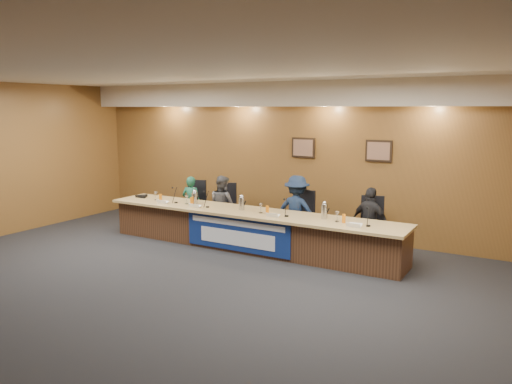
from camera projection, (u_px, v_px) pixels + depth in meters
floor at (167, 286)px, 7.55m from camera, size 10.00×10.00×0.00m
ceiling at (160, 70)px, 7.02m from camera, size 10.00×8.00×0.04m
wall_back at (287, 158)px, 10.69m from camera, size 10.00×0.04×3.20m
soffit at (282, 94)px, 10.26m from camera, size 10.00×0.50×0.50m
dais_body at (249, 231)px, 9.54m from camera, size 6.00×0.80×0.70m
dais_top at (247, 212)px, 9.43m from camera, size 6.10×0.95×0.05m
banner at (237, 234)px, 9.18m from camera, size 2.20×0.02×0.65m
banner_text_upper at (237, 223)px, 9.14m from camera, size 2.00×0.01×0.10m
banner_text_lower at (237, 238)px, 9.18m from camera, size 1.60×0.01×0.28m
wall_photo_left at (303, 148)px, 10.43m from camera, size 0.52×0.04×0.42m
wall_photo_right at (379, 151)px, 9.63m from camera, size 0.52×0.04×0.42m
panelist_a at (191, 203)px, 10.97m from camera, size 0.49×0.37×1.20m
panelist_b at (223, 205)px, 10.56m from camera, size 0.75×0.67×1.27m
panelist_c at (297, 211)px, 9.69m from camera, size 0.93×0.57×1.39m
panelist_d at (370, 222)px, 8.97m from camera, size 0.80×0.50×1.27m
office_chair_a at (194, 208)px, 11.08m from camera, size 0.61×0.61×0.08m
office_chair_b at (225, 212)px, 10.67m from camera, size 0.63×0.63×0.08m
office_chair_c at (299, 221)px, 9.81m from camera, size 0.60×0.60×0.08m
office_chair_d at (372, 230)px, 9.08m from camera, size 0.60×0.60×0.08m
nameplate_a at (161, 201)px, 10.14m from camera, size 0.24×0.08×0.10m
microphone_a at (176, 202)px, 10.20m from camera, size 0.07×0.07×0.02m
juice_glass_a at (160, 198)px, 10.40m from camera, size 0.06×0.06×0.15m
water_glass_a at (156, 196)px, 10.50m from camera, size 0.08×0.08×0.18m
nameplate_b at (194, 205)px, 9.73m from camera, size 0.24×0.08×0.10m
microphone_b at (207, 207)px, 9.74m from camera, size 0.07×0.07×0.02m
juice_glass_b at (192, 201)px, 10.02m from camera, size 0.06×0.06×0.15m
water_glass_b at (187, 200)px, 10.07m from camera, size 0.08×0.08×0.18m
nameplate_c at (272, 215)px, 8.87m from camera, size 0.24×0.08×0.10m
microphone_c at (287, 216)px, 8.93m from camera, size 0.07×0.07×0.02m
juice_glass_c at (267, 210)px, 9.15m from camera, size 0.06×0.06×0.15m
water_glass_c at (261, 208)px, 9.21m from camera, size 0.08×0.08×0.18m
nameplate_d at (353, 225)px, 8.11m from camera, size 0.24×0.08×0.10m
microphone_d at (368, 226)px, 8.19m from camera, size 0.07×0.07×0.02m
juice_glass_d at (344, 218)px, 8.43m from camera, size 0.06×0.06×0.15m
water_glass_d at (337, 217)px, 8.50m from camera, size 0.08×0.08×0.18m
carafe_left at (195, 198)px, 10.08m from camera, size 0.12×0.12×0.23m
carafe_mid at (242, 204)px, 9.49m from camera, size 0.11×0.11×0.24m
carafe_right at (324, 212)px, 8.72m from camera, size 0.11×0.11×0.26m
speakerphone at (142, 196)px, 10.83m from camera, size 0.32×0.32×0.05m
paper_stack at (355, 225)px, 8.29m from camera, size 0.26×0.33×0.01m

